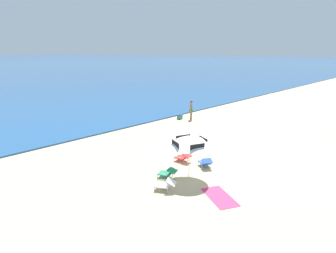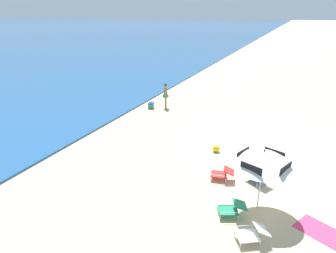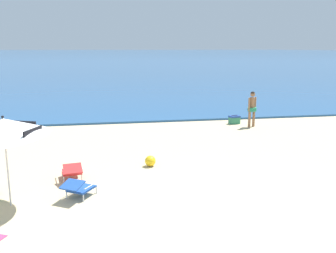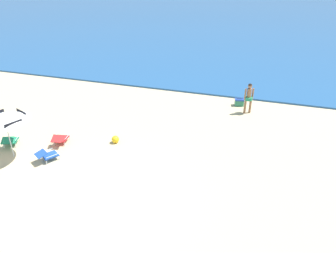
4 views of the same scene
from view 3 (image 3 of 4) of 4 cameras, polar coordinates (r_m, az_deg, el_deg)
ground_plane at (r=8.46m, az=5.23°, el=-13.42°), size 800.00×800.00×0.00m
ocean_water at (r=417.76m, az=-10.21°, el=11.41°), size 800.00×800.00×0.10m
beach_umbrella_striped_main at (r=9.05m, az=-24.18°, el=-0.23°), size 2.58×2.55×2.20m
lounge_chair_under_umbrella at (r=9.42m, az=-13.76°, el=-9.15°), size 0.90×1.00×0.50m
lounge_chair_facing_sea at (r=10.68m, az=-14.69°, el=-6.65°), size 0.68×0.96×0.51m
person_standing_near_shore at (r=17.53m, az=12.94°, el=3.04°), size 0.46×0.41×1.68m
cooler_box at (r=18.26m, az=10.27°, el=1.06°), size 0.56×0.46×0.43m
beach_ball at (r=11.56m, az=-2.77°, el=-5.37°), size 0.34×0.34×0.34m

